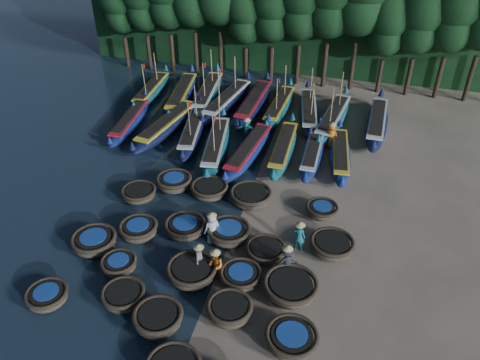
% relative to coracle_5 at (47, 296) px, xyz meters
% --- Properties ---
extents(ground, '(120.00, 120.00, 0.00)m').
position_rel_coracle_5_xyz_m(ground, '(6.80, 7.15, -0.40)').
color(ground, gray).
rests_on(ground, ground).
extents(foliage_wall, '(40.00, 3.00, 10.00)m').
position_rel_coracle_5_xyz_m(foliage_wall, '(6.80, 30.65, 4.60)').
color(foliage_wall, black).
rests_on(foliage_wall, ground).
extents(coracle_5, '(1.92, 1.92, 0.68)m').
position_rel_coracle_5_xyz_m(coracle_5, '(0.00, 0.00, 0.00)').
color(coracle_5, '#4C402F').
rests_on(coracle_5, ground).
extents(coracle_6, '(2.38, 2.38, 0.73)m').
position_rel_coracle_5_xyz_m(coracle_6, '(3.29, 0.85, 0.02)').
color(coracle_6, '#4C402F').
rests_on(coracle_6, ground).
extents(coracle_7, '(2.58, 2.58, 0.85)m').
position_rel_coracle_5_xyz_m(coracle_7, '(5.29, 0.04, 0.09)').
color(coracle_7, '#4C402F').
rests_on(coracle_7, ground).
extents(coracle_8, '(2.23, 2.23, 0.81)m').
position_rel_coracle_5_xyz_m(coracle_8, '(8.08, 1.25, 0.07)').
color(coracle_8, '#4C402F').
rests_on(coracle_8, ground).
extents(coracle_9, '(2.59, 2.59, 0.78)m').
position_rel_coracle_5_xyz_m(coracle_9, '(10.89, 0.48, 0.05)').
color(coracle_9, '#4C402F').
rests_on(coracle_9, ground).
extents(coracle_10, '(2.31, 2.31, 0.80)m').
position_rel_coracle_5_xyz_m(coracle_10, '(0.28, 3.70, 0.07)').
color(coracle_10, '#4C402F').
rests_on(coracle_10, ground).
extents(coracle_11, '(2.00, 2.00, 0.71)m').
position_rel_coracle_5_xyz_m(coracle_11, '(2.20, 2.60, 0.01)').
color(coracle_11, '#4C402F').
rests_on(coracle_11, ground).
extents(coracle_12, '(2.96, 2.96, 0.79)m').
position_rel_coracle_5_xyz_m(coracle_12, '(5.74, 3.00, 0.06)').
color(coracle_12, '#4C402F').
rests_on(coracle_12, ground).
extents(coracle_13, '(2.44, 2.44, 0.69)m').
position_rel_coracle_5_xyz_m(coracle_13, '(8.03, 3.35, 0.00)').
color(coracle_13, '#4C402F').
rests_on(coracle_13, ground).
extents(coracle_14, '(2.65, 2.65, 0.84)m').
position_rel_coracle_5_xyz_m(coracle_14, '(10.40, 3.16, 0.08)').
color(coracle_14, '#4C402F').
rests_on(coracle_14, ground).
extents(coracle_15, '(2.38, 2.38, 0.80)m').
position_rel_coracle_5_xyz_m(coracle_15, '(2.06, 5.11, 0.07)').
color(coracle_15, '#4C402F').
rests_on(coracle_15, ground).
extents(coracle_16, '(2.54, 2.54, 0.74)m').
position_rel_coracle_5_xyz_m(coracle_16, '(4.33, 5.95, 0.03)').
color(coracle_16, '#4C402F').
rests_on(coracle_16, ground).
extents(coracle_17, '(2.60, 2.60, 0.82)m').
position_rel_coracle_5_xyz_m(coracle_17, '(6.68, 6.08, 0.08)').
color(coracle_17, '#4C402F').
rests_on(coracle_17, ground).
extents(coracle_18, '(2.01, 2.01, 0.67)m').
position_rel_coracle_5_xyz_m(coracle_18, '(8.80, 5.31, -0.01)').
color(coracle_18, '#4C402F').
rests_on(coracle_18, ground).
extents(coracle_19, '(2.48, 2.48, 0.81)m').
position_rel_coracle_5_xyz_m(coracle_19, '(11.94, 6.42, 0.07)').
color(coracle_19, '#4C402F').
rests_on(coracle_19, ground).
extents(coracle_20, '(2.39, 2.39, 0.71)m').
position_rel_coracle_5_xyz_m(coracle_20, '(0.68, 8.12, 0.01)').
color(coracle_20, '#4C402F').
rests_on(coracle_20, ground).
extents(coracle_21, '(2.51, 2.51, 0.85)m').
position_rel_coracle_5_xyz_m(coracle_21, '(2.30, 9.59, 0.10)').
color(coracle_21, '#4C402F').
rests_on(coracle_21, ground).
extents(coracle_22, '(2.54, 2.54, 0.79)m').
position_rel_coracle_5_xyz_m(coracle_22, '(4.55, 9.45, 0.06)').
color(coracle_22, '#4C402F').
rests_on(coracle_22, ground).
extents(coracle_23, '(2.75, 2.75, 0.83)m').
position_rel_coracle_5_xyz_m(coracle_23, '(7.05, 9.39, 0.08)').
color(coracle_23, '#4C402F').
rests_on(coracle_23, ground).
extents(coracle_24, '(1.83, 1.83, 0.66)m').
position_rel_coracle_5_xyz_m(coracle_24, '(11.13, 9.29, -0.01)').
color(coracle_24, '#4C402F').
rests_on(coracle_24, ground).
extents(long_boat_1, '(2.06, 7.73, 1.37)m').
position_rel_coracle_5_xyz_m(long_boat_1, '(-3.64, 16.03, 0.13)').
color(long_boat_1, navy).
rests_on(long_boat_1, ground).
extents(long_boat_2, '(3.03, 8.81, 1.57)m').
position_rel_coracle_5_xyz_m(long_boat_2, '(-0.67, 16.00, 0.20)').
color(long_boat_2, '#0E1434').
rests_on(long_boat_2, ground).
extents(long_boat_3, '(2.79, 8.09, 3.48)m').
position_rel_coracle_5_xyz_m(long_boat_3, '(1.33, 15.70, 0.16)').
color(long_boat_3, '#0E1434').
rests_on(long_boat_3, ground).
extents(long_boat_4, '(2.78, 8.41, 3.61)m').
position_rel_coracle_5_xyz_m(long_boat_4, '(3.51, 14.18, 0.18)').
color(long_boat_4, '#10515E').
rests_on(long_boat_4, ground).
extents(long_boat_5, '(2.45, 8.21, 1.46)m').
position_rel_coracle_5_xyz_m(long_boat_5, '(5.78, 14.14, 0.16)').
color(long_boat_5, navy).
rests_on(long_boat_5, ground).
extents(long_boat_6, '(1.46, 7.91, 1.39)m').
position_rel_coracle_5_xyz_m(long_boat_6, '(7.93, 15.01, 0.13)').
color(long_boat_6, '#10515E').
rests_on(long_boat_6, ground).
extents(long_boat_7, '(1.35, 7.49, 1.32)m').
position_rel_coracle_5_xyz_m(long_boat_7, '(9.87, 15.12, 0.11)').
color(long_boat_7, navy).
rests_on(long_boat_7, ground).
extents(long_boat_8, '(2.01, 7.43, 1.31)m').
position_rel_coracle_5_xyz_m(long_boat_8, '(11.64, 15.20, 0.11)').
color(long_boat_8, navy).
rests_on(long_boat_8, ground).
extents(long_boat_9, '(1.78, 7.92, 3.37)m').
position_rel_coracle_5_xyz_m(long_boat_9, '(-4.30, 21.46, 0.14)').
color(long_boat_9, '#10515E').
rests_on(long_boat_9, ground).
extents(long_boat_10, '(2.78, 8.98, 1.59)m').
position_rel_coracle_5_xyz_m(long_boat_10, '(-1.52, 21.15, 0.21)').
color(long_boat_10, navy).
rests_on(long_boat_10, ground).
extents(long_boat_11, '(2.50, 9.05, 3.86)m').
position_rel_coracle_5_xyz_m(long_boat_11, '(0.47, 21.83, 0.22)').
color(long_boat_11, '#10515E').
rests_on(long_boat_11, ground).
extents(long_boat_12, '(2.91, 8.87, 3.81)m').
position_rel_coracle_5_xyz_m(long_boat_12, '(2.36, 20.94, 0.21)').
color(long_boat_12, '#0E1434').
rests_on(long_boat_12, ground).
extents(long_boat_13, '(1.94, 9.09, 1.60)m').
position_rel_coracle_5_xyz_m(long_boat_13, '(4.47, 21.10, 0.21)').
color(long_boat_13, '#0E1434').
rests_on(long_boat_13, ground).
extents(long_boat_14, '(1.86, 8.16, 3.47)m').
position_rel_coracle_5_xyz_m(long_boat_14, '(6.51, 21.08, 0.16)').
color(long_boat_14, '#10515E').
rests_on(long_boat_14, ground).
extents(long_boat_15, '(2.73, 8.32, 3.58)m').
position_rel_coracle_5_xyz_m(long_boat_15, '(8.81, 20.80, 0.17)').
color(long_boat_15, '#0E1434').
rests_on(long_boat_15, ground).
extents(long_boat_16, '(2.75, 8.77, 3.76)m').
position_rel_coracle_5_xyz_m(long_boat_16, '(10.71, 20.05, 0.20)').
color(long_boat_16, '#10515E').
rests_on(long_boat_16, ground).
extents(long_boat_17, '(1.92, 8.69, 1.53)m').
position_rel_coracle_5_xyz_m(long_boat_17, '(13.85, 20.23, 0.19)').
color(long_boat_17, '#0E1434').
rests_on(long_boat_17, ground).
extents(fisherman_0, '(1.01, 1.01, 1.97)m').
position_rel_coracle_5_xyz_m(fisherman_0, '(5.91, 5.73, 0.54)').
color(fisherman_0, silver).
rests_on(fisherman_0, ground).
extents(fisherman_1, '(0.66, 0.52, 1.90)m').
position_rel_coracle_5_xyz_m(fisherman_1, '(10.30, 6.19, 0.55)').
color(fisherman_1, '#186562').
rests_on(fisherman_1, ground).
extents(fisherman_2, '(0.93, 1.01, 1.87)m').
position_rel_coracle_5_xyz_m(fisherman_2, '(6.82, 3.32, 0.49)').
color(fisherman_2, orange).
rests_on(fisherman_2, ground).
extents(fisherman_3, '(1.29, 1.06, 1.94)m').
position_rel_coracle_5_xyz_m(fisherman_3, '(10.00, 4.35, 0.51)').
color(fisherman_3, black).
rests_on(fisherman_3, ground).
extents(fisherman_4, '(0.52, 0.93, 1.73)m').
position_rel_coracle_5_xyz_m(fisherman_4, '(5.93, 3.61, 0.44)').
color(fisherman_4, silver).
rests_on(fisherman_4, ground).
extents(fisherman_5, '(1.51, 0.66, 1.77)m').
position_rel_coracle_5_xyz_m(fisherman_5, '(5.06, 16.50, 0.43)').
color(fisherman_5, '#186562').
rests_on(fisherman_5, ground).
extents(fisherman_6, '(1.00, 0.79, 1.99)m').
position_rel_coracle_5_xyz_m(fisherman_6, '(10.86, 16.88, 0.55)').
color(fisherman_6, orange).
rests_on(fisherman_6, ground).
extents(tree_0, '(3.68, 3.68, 8.68)m').
position_rel_coracle_5_xyz_m(tree_0, '(-9.20, 27.15, 5.58)').
color(tree_0, black).
rests_on(tree_0, ground).
extents(tree_5, '(3.68, 3.68, 8.68)m').
position_rel_coracle_5_xyz_m(tree_5, '(2.30, 27.15, 5.58)').
color(tree_5, black).
rests_on(tree_5, ground).
extents(tree_6, '(4.09, 4.09, 9.65)m').
position_rel_coracle_5_xyz_m(tree_6, '(4.60, 27.15, 6.25)').
color(tree_6, black).
rests_on(tree_6, ground).
extents(tree_10, '(3.68, 3.68, 8.68)m').
position_rel_coracle_5_xyz_m(tree_10, '(13.80, 27.15, 5.58)').
color(tree_10, black).
rests_on(tree_10, ground).
extents(tree_11, '(4.09, 4.09, 9.65)m').
position_rel_coracle_5_xyz_m(tree_11, '(16.10, 27.15, 6.25)').
color(tree_11, black).
rests_on(tree_11, ground).
extents(tree_12, '(4.51, 4.51, 10.63)m').
position_rel_coracle_5_xyz_m(tree_12, '(18.40, 27.15, 6.93)').
color(tree_12, black).
rests_on(tree_12, ground).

